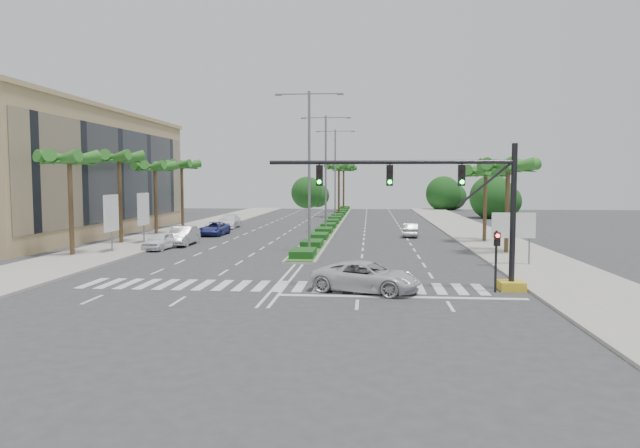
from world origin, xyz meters
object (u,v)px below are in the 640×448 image
object	(u,v)px
car_parked_c	(214,229)
car_right	(411,230)
car_parked_a	(160,241)
car_crossing	(366,277)
car_parked_d	(229,221)
car_parked_b	(183,236)

from	to	relation	value
car_parked_c	car_right	size ratio (longest dim) A/B	1.20
car_parked_a	car_right	world-z (taller)	car_parked_a
car_crossing	car_right	xyz separation A→B (m)	(4.13, 27.62, -0.09)
car_parked_a	car_parked_c	world-z (taller)	car_parked_a
car_parked_d	car_crossing	size ratio (longest dim) A/B	0.98
car_parked_a	car_parked_d	world-z (taller)	car_parked_d
car_parked_c	car_right	bearing A→B (deg)	2.65
car_parked_a	car_crossing	xyz separation A→B (m)	(16.17, -15.63, 0.05)
car_right	car_parked_c	bearing A→B (deg)	7.35
car_parked_b	car_crossing	bearing A→B (deg)	-51.50
car_parked_c	car_crossing	world-z (taller)	car_crossing
car_crossing	car_parked_b	bearing A→B (deg)	57.86
car_parked_a	car_right	distance (m)	23.58
car_parked_b	car_crossing	size ratio (longest dim) A/B	0.91
car_parked_a	car_right	xyz separation A→B (m)	(20.30, 11.99, -0.04)
car_parked_a	car_parked_b	distance (m)	3.18
car_parked_c	car_parked_d	world-z (taller)	car_parked_d
car_parked_d	car_parked_a	bearing A→B (deg)	-91.12
car_crossing	car_right	distance (m)	27.93
car_parked_a	car_right	bearing A→B (deg)	36.51
car_parked_a	car_parked_b	size ratio (longest dim) A/B	0.83
car_parked_b	car_right	world-z (taller)	car_parked_b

